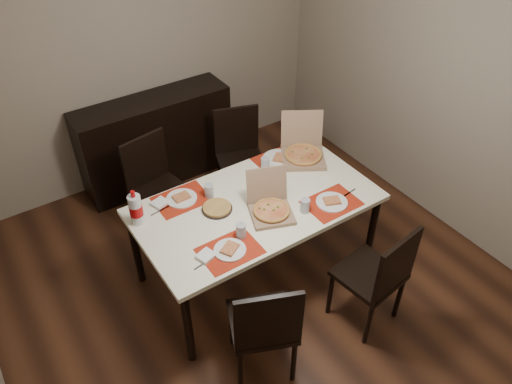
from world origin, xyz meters
TOP-DOWN VIEW (x-y plane):
  - ground at (0.00, 0.00)m, footprint 3.80×4.00m
  - room_walls at (0.00, 0.43)m, footprint 3.84×4.02m
  - sideboard at (0.00, 1.78)m, footprint 1.50×0.40m
  - dining_table at (0.10, 0.15)m, footprint 1.80×1.00m
  - chair_near_left at (-0.37, -0.65)m, footprint 0.55×0.55m
  - chair_near_right at (0.54, -0.74)m, footprint 0.47×0.47m
  - chair_far_left at (-0.32, 1.07)m, footprint 0.49×0.49m
  - chair_far_right at (0.52, 1.06)m, footprint 0.53×0.53m
  - setting_near_left at (-0.30, -0.15)m, footprint 0.48×0.30m
  - setting_near_right at (0.50, -0.16)m, footprint 0.52×0.30m
  - setting_far_left at (-0.31, 0.47)m, footprint 0.50×0.30m
  - setting_far_right at (0.53, 0.48)m, footprint 0.43×0.30m
  - napkin_loose at (0.07, 0.05)m, footprint 0.16×0.16m
  - pizza_box_center at (0.13, 0.00)m, footprint 0.40×0.42m
  - pizza_box_right at (0.75, 0.42)m, footprint 0.50×0.51m
  - faina_plate at (-0.18, 0.24)m, footprint 0.23×0.23m
  - dip_bowl at (0.23, 0.29)m, footprint 0.13×0.13m
  - soda_bottle at (-0.72, 0.44)m, footprint 0.10×0.10m

SIDE VIEW (x-z plane):
  - ground at x=0.00m, z-range -0.02..0.00m
  - sideboard at x=0.00m, z-range 0.00..0.90m
  - chair_near_left at x=-0.37m, z-range 0.05..0.98m
  - chair_near_right at x=0.54m, z-range 0.05..0.98m
  - chair_far_left at x=-0.32m, z-range 0.05..0.98m
  - chair_far_right at x=0.52m, z-range 0.05..0.98m
  - dining_table at x=0.10m, z-range 0.31..1.06m
  - napkin_loose at x=0.07m, z-range 0.75..0.77m
  - dip_bowl at x=0.23m, z-range 0.75..0.78m
  - faina_plate at x=-0.18m, z-range 0.75..0.78m
  - setting_far_right at x=0.53m, z-range 0.72..0.83m
  - setting_far_left at x=-0.31m, z-range 0.72..0.83m
  - setting_near_left at x=-0.30m, z-range 0.72..0.83m
  - setting_near_right at x=0.50m, z-range 0.72..0.83m
  - pizza_box_center at x=0.13m, z-range 0.65..0.95m
  - pizza_box_right at x=0.75m, z-range 0.63..0.98m
  - soda_bottle at x=-0.72m, z-range 0.73..1.01m
  - room_walls at x=0.00m, z-range 0.42..3.04m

